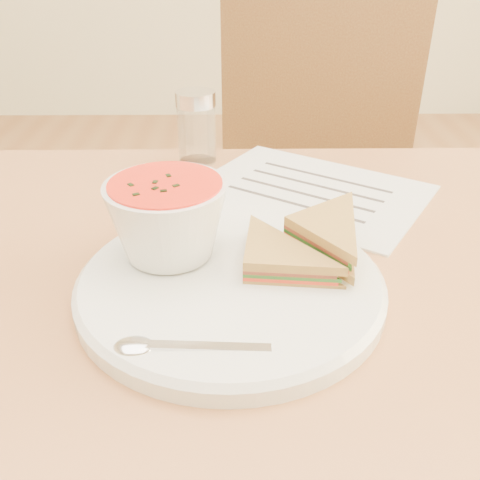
{
  "coord_description": "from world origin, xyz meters",
  "views": [
    {
      "loc": [
        0.02,
        -0.51,
        1.07
      ],
      "look_at": [
        0.03,
        -0.04,
        0.8
      ],
      "focal_mm": 40.0,
      "sensor_mm": 36.0,
      "label": 1
    }
  ],
  "objects_px": {
    "chair_far": "(288,250)",
    "condiment_shaker": "(197,127)",
    "plate": "(230,285)",
    "soup_bowl": "(168,223)",
    "dining_table": "(221,473)"
  },
  "relations": [
    {
      "from": "chair_far",
      "to": "soup_bowl",
      "type": "distance_m",
      "value": 0.61
    },
    {
      "from": "soup_bowl",
      "to": "plate",
      "type": "bearing_deg",
      "value": -31.9
    },
    {
      "from": "soup_bowl",
      "to": "condiment_shaker",
      "type": "distance_m",
      "value": 0.32
    },
    {
      "from": "chair_far",
      "to": "condiment_shaker",
      "type": "height_order",
      "value": "chair_far"
    },
    {
      "from": "chair_far",
      "to": "condiment_shaker",
      "type": "distance_m",
      "value": 0.4
    },
    {
      "from": "chair_far",
      "to": "dining_table",
      "type": "bearing_deg",
      "value": 93.66
    },
    {
      "from": "plate",
      "to": "dining_table",
      "type": "bearing_deg",
      "value": 106.29
    },
    {
      "from": "dining_table",
      "to": "plate",
      "type": "xyz_separation_m",
      "value": [
        0.02,
        -0.06,
        0.38
      ]
    },
    {
      "from": "plate",
      "to": "condiment_shaker",
      "type": "bearing_deg",
      "value": 98.46
    },
    {
      "from": "condiment_shaker",
      "to": "chair_far",
      "type": "bearing_deg",
      "value": 42.9
    },
    {
      "from": "plate",
      "to": "soup_bowl",
      "type": "bearing_deg",
      "value": 148.1
    },
    {
      "from": "plate",
      "to": "soup_bowl",
      "type": "height_order",
      "value": "soup_bowl"
    },
    {
      "from": "chair_far",
      "to": "plate",
      "type": "relative_size",
      "value": 3.09
    },
    {
      "from": "dining_table",
      "to": "plate",
      "type": "relative_size",
      "value": 3.2
    },
    {
      "from": "dining_table",
      "to": "plate",
      "type": "distance_m",
      "value": 0.39
    }
  ]
}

